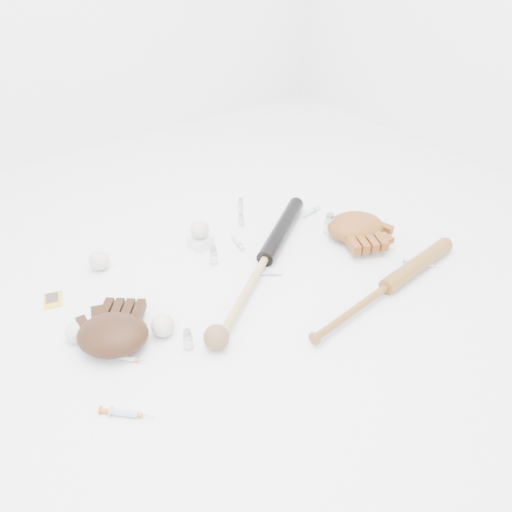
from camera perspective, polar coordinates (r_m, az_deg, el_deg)
bat_dark at (r=1.92m, az=1.08°, el=-0.25°), size 0.81×0.58×0.07m
bat_wood at (r=1.85m, az=14.75°, el=-3.38°), size 0.83×0.14×0.06m
glove_dark at (r=1.65m, az=-16.04°, el=-8.59°), size 0.38×0.38×0.10m
glove_tan at (r=2.12m, az=11.32°, el=3.31°), size 0.38×0.38×0.10m
trading_card at (r=1.92m, az=-22.19°, el=-4.66°), size 0.09×0.10×0.00m
pedestal at (r=2.05m, az=-6.35°, el=1.63°), size 0.10×0.10×0.04m
baseball_on_pedestal at (r=2.02m, az=-6.46°, el=3.05°), size 0.08×0.08×0.08m
baseball_left at (r=1.71m, az=-19.90°, el=-8.24°), size 0.07×0.07×0.07m
baseball_upper at (r=2.00m, az=-17.48°, el=-0.47°), size 0.08×0.08×0.08m
baseball_mid at (r=1.66m, az=-10.61°, el=-7.80°), size 0.08×0.08×0.08m
baseball_aged at (r=1.59m, az=-4.55°, el=-9.22°), size 0.08×0.08×0.08m
syringe_0 at (r=1.49m, az=-14.80°, el=-16.96°), size 0.14×0.14×0.02m
syringe_1 at (r=1.89m, az=1.30°, el=-2.00°), size 0.12×0.10×0.02m
syringe_2 at (r=2.06m, az=-2.21°, el=1.65°), size 0.05×0.15×0.02m
syringe_3 at (r=2.04m, az=18.31°, el=-0.80°), size 0.11×0.15×0.02m
syringe_4 at (r=2.27m, az=6.19°, el=4.94°), size 0.15×0.04×0.02m
syringe_5 at (r=1.63m, az=-14.85°, el=-11.14°), size 0.12×0.14×0.02m
vial_0 at (r=2.28m, az=-1.75°, el=5.89°), size 0.02×0.02×0.06m
vial_1 at (r=2.16m, az=-1.72°, el=4.19°), size 0.02×0.02×0.06m
vial_2 at (r=1.94m, az=-4.88°, el=0.07°), size 0.03×0.03×0.08m
vial_3 at (r=2.12m, az=8.39°, el=3.60°), size 0.04×0.04×0.10m
vial_4 at (r=1.60m, az=-7.79°, el=-9.41°), size 0.03×0.03×0.08m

